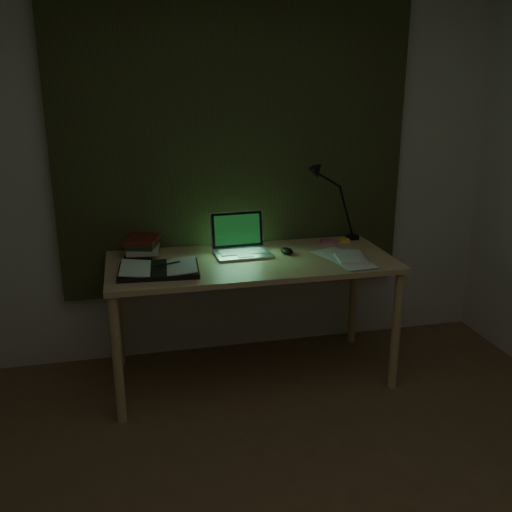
{
  "coord_description": "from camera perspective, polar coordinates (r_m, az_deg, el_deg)",
  "views": [
    {
      "loc": [
        -0.68,
        -1.55,
        1.78
      ],
      "look_at": [
        0.01,
        1.44,
        0.82
      ],
      "focal_mm": 40.0,
      "sensor_mm": 36.0,
      "label": 1
    }
  ],
  "objects": [
    {
      "name": "mouse",
      "position": [
        3.44,
        3.11,
        0.51
      ],
      "size": [
        0.08,
        0.11,
        0.04
      ],
      "primitive_type": "ellipsoid",
      "rotation": [
        0.0,
        0.0,
        0.18
      ],
      "color": "black",
      "rests_on": "desk"
    },
    {
      "name": "sticky_pink",
      "position": [
        3.71,
        7.17,
        1.48
      ],
      "size": [
        0.1,
        0.1,
        0.02
      ],
      "primitive_type": "cube",
      "rotation": [
        0.0,
        0.0,
        -0.21
      ],
      "color": "#D5528F",
      "rests_on": "desk"
    },
    {
      "name": "curtain",
      "position": [
        3.59,
        -2.09,
        12.13
      ],
      "size": [
        2.2,
        0.06,
        2.0
      ],
      "primitive_type": "cube",
      "color": "#292E17",
      "rests_on": "wall_back"
    },
    {
      "name": "sticky_yellow",
      "position": [
        3.75,
        8.83,
        1.57
      ],
      "size": [
        0.08,
        0.08,
        0.01
      ],
      "primitive_type": "cube",
      "rotation": [
        0.0,
        0.0,
        -0.2
      ],
      "color": "yellow",
      "rests_on": "desk"
    },
    {
      "name": "desk_lamp",
      "position": [
        3.77,
        9.81,
        5.29
      ],
      "size": [
        0.37,
        0.32,
        0.49
      ],
      "primitive_type": null,
      "rotation": [
        0.0,
        0.0,
        -0.23
      ],
      "color": "black",
      "rests_on": "desk"
    },
    {
      "name": "open_textbook",
      "position": [
        3.16,
        -9.7,
        -1.28
      ],
      "size": [
        0.45,
        0.34,
        0.04
      ],
      "primitive_type": null,
      "rotation": [
        0.0,
        0.0,
        -0.07
      ],
      "color": "silver",
      "rests_on": "desk"
    },
    {
      "name": "laptop",
      "position": [
        3.39,
        -1.35,
        2.0
      ],
      "size": [
        0.35,
        0.39,
        0.24
      ],
      "primitive_type": null,
      "rotation": [
        0.0,
        0.0,
        0.05
      ],
      "color": "silver",
      "rests_on": "desk"
    },
    {
      "name": "wall_back",
      "position": [
        3.65,
        -2.18,
        9.06
      ],
      "size": [
        3.5,
        0.0,
        2.5
      ],
      "primitive_type": "cube",
      "color": "silver",
      "rests_on": "ground"
    },
    {
      "name": "book_stack",
      "position": [
        3.46,
        -11.3,
        0.96
      ],
      "size": [
        0.23,
        0.26,
        0.12
      ],
      "primitive_type": null,
      "rotation": [
        0.0,
        0.0,
        -0.23
      ],
      "color": "silver",
      "rests_on": "desk"
    },
    {
      "name": "loose_papers",
      "position": [
        3.37,
        8.41,
        -0.21
      ],
      "size": [
        0.34,
        0.36,
        0.02
      ],
      "primitive_type": null,
      "rotation": [
        0.0,
        0.0,
        0.1
      ],
      "color": "white",
      "rests_on": "desk"
    },
    {
      "name": "desk",
      "position": [
        3.47,
        -0.45,
        -6.35
      ],
      "size": [
        1.67,
        0.73,
        0.76
      ],
      "primitive_type": null,
      "color": "tan",
      "rests_on": "floor"
    }
  ]
}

